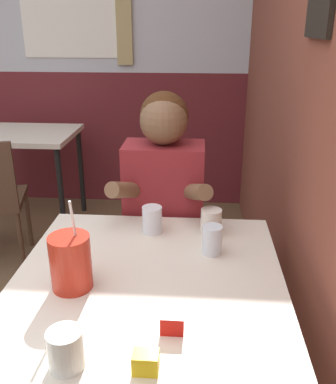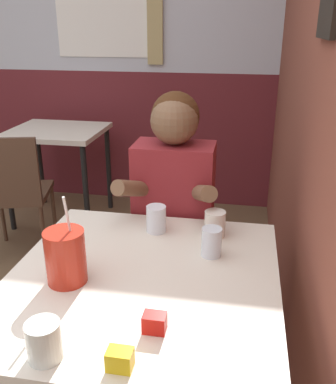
{
  "view_description": "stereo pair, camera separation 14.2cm",
  "coord_description": "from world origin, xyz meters",
  "px_view_note": "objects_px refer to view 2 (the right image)",
  "views": [
    {
      "loc": [
        0.85,
        -0.86,
        1.48
      ],
      "look_at": [
        0.75,
        0.45,
        0.95
      ],
      "focal_mm": 40.0,
      "sensor_mm": 36.0,
      "label": 1
    },
    {
      "loc": [
        0.99,
        -0.85,
        1.48
      ],
      "look_at": [
        0.75,
        0.45,
        0.95
      ],
      "focal_mm": 40.0,
      "sensor_mm": 36.0,
      "label": 2
    }
  ],
  "objects_px": {
    "background_table": "(58,142)",
    "chair_near_window": "(13,189)",
    "main_table": "(143,295)",
    "person_seated": "(174,224)",
    "cocktail_pitcher": "(66,257)"
  },
  "relations": [
    {
      "from": "background_table",
      "to": "chair_near_window",
      "type": "relative_size",
      "value": 0.86
    },
    {
      "from": "background_table",
      "to": "cocktail_pitcher",
      "type": "height_order",
      "value": "cocktail_pitcher"
    },
    {
      "from": "main_table",
      "to": "chair_near_window",
      "type": "distance_m",
      "value": 1.63
    },
    {
      "from": "main_table",
      "to": "person_seated",
      "type": "distance_m",
      "value": 0.58
    },
    {
      "from": "chair_near_window",
      "to": "cocktail_pitcher",
      "type": "xyz_separation_m",
      "value": [
        0.91,
        -1.24,
        0.32
      ]
    },
    {
      "from": "person_seated",
      "to": "cocktail_pitcher",
      "type": "bearing_deg",
      "value": -109.09
    },
    {
      "from": "main_table",
      "to": "chair_near_window",
      "type": "relative_size",
      "value": 1.06
    },
    {
      "from": "main_table",
      "to": "person_seated",
      "type": "xyz_separation_m",
      "value": [
        0.0,
        0.58,
        -0.02
      ]
    },
    {
      "from": "main_table",
      "to": "cocktail_pitcher",
      "type": "height_order",
      "value": "cocktail_pitcher"
    },
    {
      "from": "background_table",
      "to": "chair_near_window",
      "type": "distance_m",
      "value": 0.66
    },
    {
      "from": "main_table",
      "to": "cocktail_pitcher",
      "type": "bearing_deg",
      "value": -163.98
    },
    {
      "from": "chair_near_window",
      "to": "cocktail_pitcher",
      "type": "relative_size",
      "value": 2.95
    },
    {
      "from": "background_table",
      "to": "person_seated",
      "type": "bearing_deg",
      "value": -48.36
    },
    {
      "from": "person_seated",
      "to": "chair_near_window",
      "type": "bearing_deg",
      "value": 152.33
    },
    {
      "from": "chair_near_window",
      "to": "person_seated",
      "type": "bearing_deg",
      "value": -42.0
    }
  ]
}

